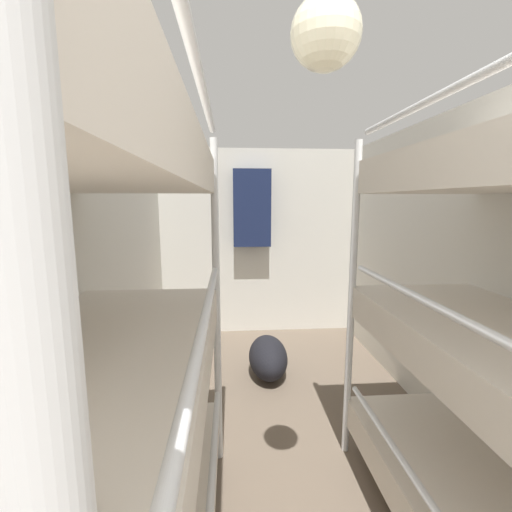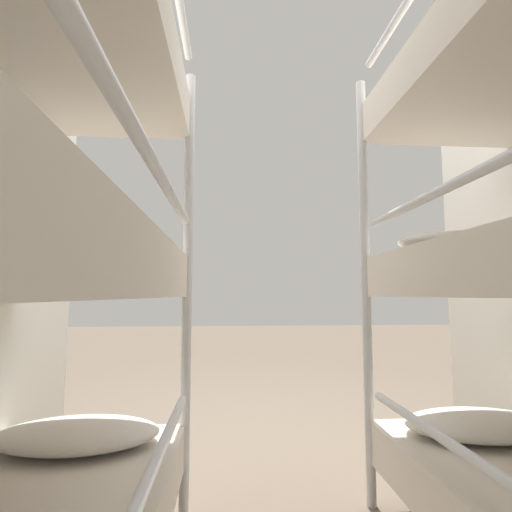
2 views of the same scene
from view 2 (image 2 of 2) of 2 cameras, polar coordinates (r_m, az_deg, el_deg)
ground_plane at (r=2.59m, az=1.51°, el=-26.79°), size 20.00×20.00×0.00m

